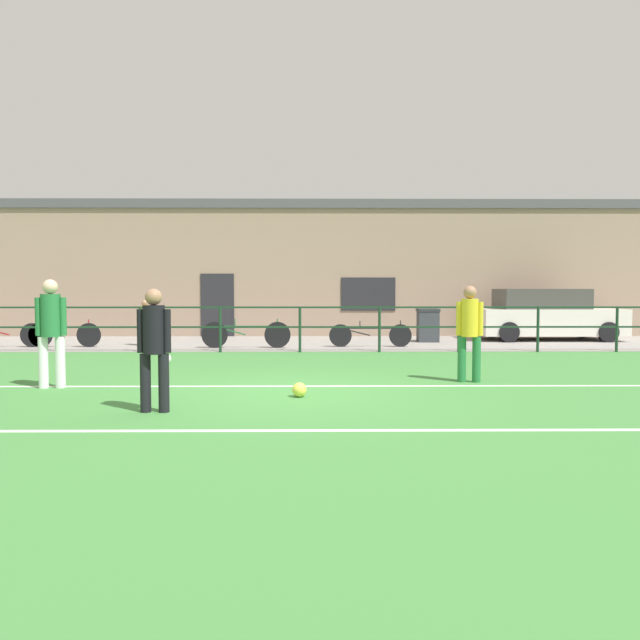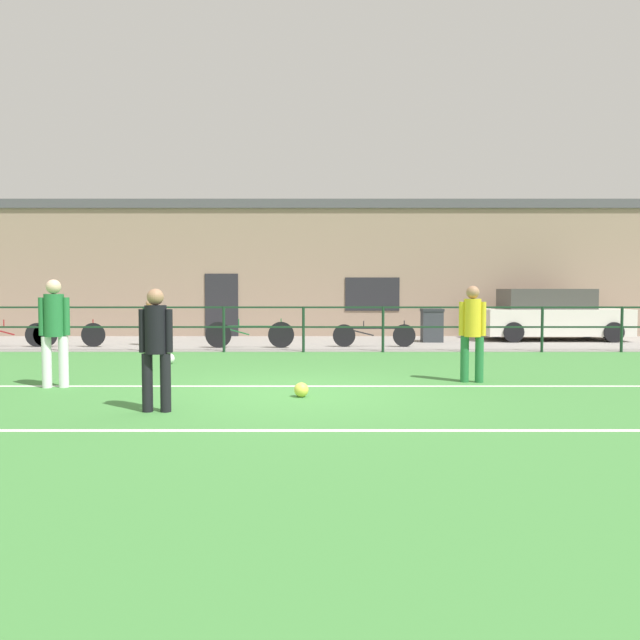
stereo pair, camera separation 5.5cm
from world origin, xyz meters
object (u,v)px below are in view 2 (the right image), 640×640
trash_bin_0 (429,325)px  player_winger (469,328)px  spectator_child (146,320)px  parked_car_red (547,316)px  player_striker (51,326)px  soccer_ball_spare (166,359)px  soccer_ball_match (298,390)px  bicycle_parked_1 (11,334)px  bicycle_parked_4 (371,335)px  bicycle_parked_2 (61,334)px  player_goalkeeper (153,342)px  bicycle_parked_0 (246,334)px

trash_bin_0 → player_winger: bearing=-95.5°
spectator_child → parked_car_red: size_ratio=0.29×
player_striker → soccer_ball_spare: player_striker is taller
soccer_ball_match → bicycle_parked_1: bicycle_parked_1 is taller
bicycle_parked_4 → trash_bin_0: trash_bin_0 is taller
soccer_ball_spare → bicycle_parked_2: size_ratio=0.10×
bicycle_parked_1 → bicycle_parked_4: (9.74, -0.00, -0.02)m
player_striker → player_winger: 6.86m
player_striker → bicycle_parked_4: player_striker is taller
bicycle_parked_2 → trash_bin_0: bearing=8.7°
parked_car_red → bicycle_parked_2: (-14.01, -2.28, -0.41)m
soccer_ball_spare → bicycle_parked_1: (-5.09, 3.63, 0.25)m
player_goalkeeper → parked_car_red: size_ratio=0.37×
player_goalkeeper → bicycle_parked_4: size_ratio=0.71×
player_goalkeeper → bicycle_parked_4: (3.57, 8.70, -0.56)m
soccer_ball_spare → spectator_child: (-1.54, 4.01, 0.63)m
spectator_child → bicycle_parked_1: (-3.55, -0.38, -0.38)m
bicycle_parked_0 → bicycle_parked_2: 5.05m
soccer_ball_match → bicycle_parked_1: (-8.01, 7.62, 0.26)m
player_striker → soccer_ball_spare: 3.41m
soccer_ball_match → soccer_ball_spare: (-2.92, 3.99, 0.00)m
player_winger → soccer_ball_spare: size_ratio=7.40×
player_goalkeeper → bicycle_parked_2: size_ratio=0.73×
player_winger → player_striker: bearing=14.2°
soccer_ball_spare → player_goalkeeper: bearing=-77.9°
soccer_ball_match → soccer_ball_spare: 4.94m
soccer_ball_match → spectator_child: spectator_child is taller
player_goalkeeper → bicycle_parked_2: 9.96m
bicycle_parked_1 → bicycle_parked_2: (1.37, 0.00, -0.00)m
soccer_ball_match → trash_bin_0: trash_bin_0 is taller
parked_car_red → bicycle_parked_1: (-15.38, -2.28, -0.40)m
bicycle_parked_1 → bicycle_parked_2: 1.37m
spectator_child → bicycle_parked_4: spectator_child is taller
soccer_ball_match → spectator_child: bearing=119.2°
soccer_ball_spare → parked_car_red: parked_car_red is taller
spectator_child → bicycle_parked_4: 6.22m
player_striker → bicycle_parked_1: (-4.03, 6.75, -0.62)m
player_striker → parked_car_red: bearing=-150.0°
spectator_child → bicycle_parked_4: bearing=161.1°
player_winger → trash_bin_0: player_winger is taller
player_goalkeeper → player_striker: (-2.15, 1.95, 0.09)m
bicycle_parked_0 → bicycle_parked_4: bicycle_parked_0 is taller
parked_car_red → bicycle_parked_2: size_ratio=1.99×
player_striker → bicycle_parked_0: 6.91m
player_winger → bicycle_parked_2: player_winger is taller
bicycle_parked_4 → parked_car_red: bearing=22.0°
bicycle_parked_2 → bicycle_parked_0: bearing=-3.2°
player_goalkeeper → bicycle_parked_1: 10.69m
player_winger → soccer_ball_spare: (-5.77, 2.56, -0.82)m
bicycle_parked_0 → bicycle_parked_4: bearing=4.9°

